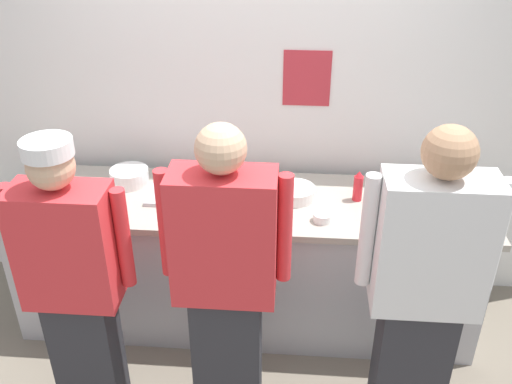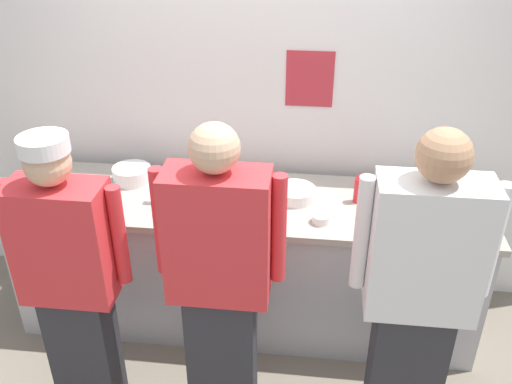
% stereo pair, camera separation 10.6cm
% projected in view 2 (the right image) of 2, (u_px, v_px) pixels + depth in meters
% --- Properties ---
extents(ground_plane, '(9.00, 9.00, 0.00)m').
position_uv_depth(ground_plane, '(239.00, 358.00, 3.45)').
color(ground_plane, slate).
extents(wall_back, '(4.49, 0.11, 2.73)m').
position_uv_depth(wall_back, '(255.00, 97.00, 3.54)').
color(wall_back, white).
rests_on(wall_back, ground).
extents(prep_counter, '(2.86, 0.74, 0.90)m').
position_uv_depth(prep_counter, '(246.00, 260.00, 3.56)').
color(prep_counter, '#B2B2B7').
rests_on(prep_counter, ground).
extents(chef_near_left, '(0.59, 0.24, 1.63)m').
position_uv_depth(chef_near_left, '(71.00, 278.00, 2.74)').
color(chef_near_left, '#2D2D33').
rests_on(chef_near_left, ground).
extents(chef_center, '(0.62, 0.24, 1.71)m').
position_uv_depth(chef_center, '(220.00, 279.00, 2.68)').
color(chef_center, '#2D2D33').
rests_on(chef_center, ground).
extents(chef_far_right, '(0.63, 0.24, 1.74)m').
position_uv_depth(chef_far_right, '(418.00, 294.00, 2.56)').
color(chef_far_right, '#2D2D33').
rests_on(chef_far_right, ground).
extents(plate_stack_front, '(0.24, 0.24, 0.10)m').
position_uv_depth(plate_stack_front, '(132.00, 174.00, 3.52)').
color(plate_stack_front, white).
rests_on(plate_stack_front, prep_counter).
extents(plate_stack_rear, '(0.24, 0.24, 0.07)m').
position_uv_depth(plate_stack_rear, '(295.00, 193.00, 3.33)').
color(plate_stack_rear, white).
rests_on(plate_stack_rear, prep_counter).
extents(mixing_bowl_steel, '(0.35, 0.35, 0.12)m').
position_uv_depth(mixing_bowl_steel, '(418.00, 206.00, 3.16)').
color(mixing_bowl_steel, '#B7BABF').
rests_on(mixing_bowl_steel, prep_counter).
extents(sheet_tray, '(0.51, 0.29, 0.02)m').
position_uv_depth(sheet_tray, '(191.00, 193.00, 3.38)').
color(sheet_tray, '#B7BABF').
rests_on(sheet_tray, prep_counter).
extents(squeeze_bottle_primary, '(0.06, 0.06, 0.19)m').
position_uv_depth(squeeze_bottle_primary, '(252.00, 199.00, 3.16)').
color(squeeze_bottle_primary, orange).
rests_on(squeeze_bottle_primary, prep_counter).
extents(squeeze_bottle_secondary, '(0.06, 0.06, 0.19)m').
position_uv_depth(squeeze_bottle_secondary, '(359.00, 188.00, 3.27)').
color(squeeze_bottle_secondary, red).
rests_on(squeeze_bottle_secondary, prep_counter).
extents(ramekin_yellow_sauce, '(0.10, 0.10, 0.05)m').
position_uv_depth(ramekin_yellow_sauce, '(321.00, 218.00, 3.10)').
color(ramekin_yellow_sauce, white).
rests_on(ramekin_yellow_sauce, prep_counter).
extents(ramekin_green_sauce, '(0.10, 0.10, 0.04)m').
position_uv_depth(ramekin_green_sauce, '(94.00, 206.00, 3.23)').
color(ramekin_green_sauce, white).
rests_on(ramekin_green_sauce, prep_counter).
extents(chefs_knife, '(0.28, 0.03, 0.02)m').
position_uv_depth(chefs_knife, '(87.00, 186.00, 3.47)').
color(chefs_knife, '#B7BABF').
rests_on(chefs_knife, prep_counter).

